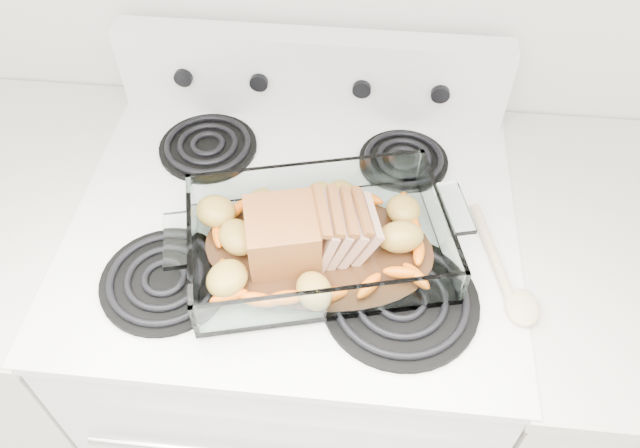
# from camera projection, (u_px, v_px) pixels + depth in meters

# --- Properties ---
(electric_range) EXTENTS (0.78, 0.70, 1.12)m
(electric_range) POSITION_uv_depth(u_px,v_px,m) (300.00, 345.00, 1.45)
(electric_range) COLOR white
(electric_range) RESTS_ON ground
(counter_left) EXTENTS (0.58, 0.68, 0.93)m
(counter_left) POSITION_uv_depth(u_px,v_px,m) (27.00, 323.00, 1.50)
(counter_left) COLOR silver
(counter_left) RESTS_ON ground
(counter_right) EXTENTS (0.58, 0.68, 0.93)m
(counter_right) POSITION_uv_depth(u_px,v_px,m) (590.00, 375.00, 1.42)
(counter_right) COLOR silver
(counter_right) RESTS_ON ground
(baking_dish) EXTENTS (0.41, 0.27, 0.08)m
(baking_dish) POSITION_uv_depth(u_px,v_px,m) (319.00, 244.00, 1.03)
(baking_dish) COLOR white
(baking_dish) RESTS_ON electric_range
(pork_roast) EXTENTS (0.21, 0.11, 0.09)m
(pork_roast) POSITION_uv_depth(u_px,v_px,m) (300.00, 230.00, 1.00)
(pork_roast) COLOR #985E30
(pork_roast) RESTS_ON baking_dish
(roast_vegetables) EXTENTS (0.38, 0.21, 0.05)m
(roast_vegetables) POSITION_uv_depth(u_px,v_px,m) (319.00, 223.00, 1.05)
(roast_vegetables) COLOR orange
(roast_vegetables) RESTS_ON baking_dish
(wooden_spoon) EXTENTS (0.10, 0.24, 0.02)m
(wooden_spoon) POSITION_uv_depth(u_px,v_px,m) (508.00, 281.00, 1.00)
(wooden_spoon) COLOR beige
(wooden_spoon) RESTS_ON electric_range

